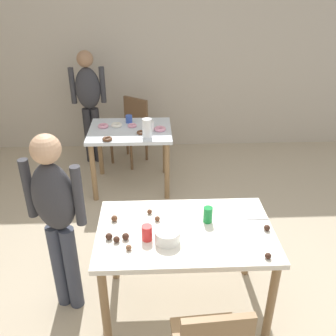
{
  "coord_description": "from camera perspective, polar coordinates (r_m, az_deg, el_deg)",
  "views": [
    {
      "loc": [
        -0.21,
        -2.1,
        2.39
      ],
      "look_at": [
        -0.1,
        0.69,
        0.9
      ],
      "focal_mm": 39.91,
      "sensor_mm": 36.0,
      "label": 1
    }
  ],
  "objects": [
    {
      "name": "donut_far_0",
      "position": [
        4.43,
        -5.5,
        6.49
      ],
      "size": [
        0.11,
        0.11,
        0.03
      ],
      "primitive_type": "torus",
      "color": "pink",
      "rests_on": "dining_table_far"
    },
    {
      "name": "cake_ball_7",
      "position": [
        2.84,
        -2.83,
        -6.67
      ],
      "size": [
        0.04,
        0.04,
        0.04
      ],
      "primitive_type": "sphere",
      "color": "brown",
      "rests_on": "dining_table_near"
    },
    {
      "name": "donut_far_5",
      "position": [
        4.46,
        -9.87,
        6.36
      ],
      "size": [
        0.12,
        0.12,
        0.04
      ],
      "primitive_type": "torus",
      "color": "pink",
      "rests_on": "dining_table_far"
    },
    {
      "name": "person_girl_near",
      "position": [
        2.75,
        -16.69,
        -6.56
      ],
      "size": [
        0.45,
        0.29,
        1.47
      ],
      "color": "#383D4C",
      "rests_on": "ground_plane"
    },
    {
      "name": "cake_ball_8",
      "position": [
        2.52,
        -6.02,
        -11.99
      ],
      "size": [
        0.04,
        0.04,
        0.04
      ],
      "primitive_type": "sphere",
      "color": "brown",
      "rests_on": "dining_table_near"
    },
    {
      "name": "fork_near",
      "position": [
        2.87,
        13.47,
        -7.58
      ],
      "size": [
        0.17,
        0.02,
        0.01
      ],
      "primitive_type": "cube",
      "color": "silver",
      "rests_on": "dining_table_near"
    },
    {
      "name": "cake_ball_2",
      "position": [
        2.53,
        15.04,
        -12.84
      ],
      "size": [
        0.04,
        0.04,
        0.04
      ],
      "primitive_type": "sphere",
      "color": "#3D2319",
      "rests_on": "dining_table_near"
    },
    {
      "name": "cake_ball_0",
      "position": [
        2.76,
        14.87,
        -8.79
      ],
      "size": [
        0.04,
        0.04,
        0.04
      ],
      "primitive_type": "sphere",
      "color": "#3D2319",
      "rests_on": "dining_table_near"
    },
    {
      "name": "pitcher_far",
      "position": [
        4.1,
        -3.21,
        6.1
      ],
      "size": [
        0.11,
        0.11,
        0.21
      ],
      "primitive_type": "cylinder",
      "color": "white",
      "rests_on": "dining_table_far"
    },
    {
      "name": "cake_ball_4",
      "position": [
        2.62,
        -9.0,
        -10.3
      ],
      "size": [
        0.05,
        0.05,
        0.05
      ],
      "primitive_type": "sphere",
      "color": "#3D2319",
      "rests_on": "dining_table_near"
    },
    {
      "name": "dining_table_far",
      "position": [
        4.41,
        -5.75,
        4.48
      ],
      "size": [
        0.95,
        0.75,
        0.75
      ],
      "color": "silver",
      "rests_on": "ground_plane"
    },
    {
      "name": "chair_far_table",
      "position": [
        5.13,
        -5.56,
        6.3
      ],
      "size": [
        0.56,
        0.56,
        0.87
      ],
      "color": "brown",
      "rests_on": "ground_plane"
    },
    {
      "name": "cake_ball_5",
      "position": [
        2.59,
        -7.87,
        -10.75
      ],
      "size": [
        0.04,
        0.04,
        0.04
      ],
      "primitive_type": "sphere",
      "color": "#3D2319",
      "rests_on": "dining_table_near"
    },
    {
      "name": "cake_ball_3",
      "position": [
        2.79,
        -8.2,
        -7.63
      ],
      "size": [
        0.05,
        0.05,
        0.05
      ],
      "primitive_type": "sphere",
      "color": "brown",
      "rests_on": "dining_table_near"
    },
    {
      "name": "donut_far_4",
      "position": [
        4.46,
        -7.87,
        6.54
      ],
      "size": [
        0.13,
        0.13,
        0.04
      ],
      "primitive_type": "torus",
      "color": "white",
      "rests_on": "dining_table_far"
    },
    {
      "name": "cup_far_1",
      "position": [
        4.28,
        -2.71,
        6.38
      ],
      "size": [
        0.08,
        0.08,
        0.12
      ],
      "primitive_type": "cylinder",
      "color": "white",
      "rests_on": "dining_table_far"
    },
    {
      "name": "ground_plane",
      "position": [
        3.18,
        2.4,
        -20.52
      ],
      "size": [
        6.4,
        6.4,
        0.0
      ],
      "primitive_type": "plane",
      "color": "tan"
    },
    {
      "name": "cup_far_0",
      "position": [
        4.55,
        -5.99,
        7.46
      ],
      "size": [
        0.08,
        0.08,
        0.09
      ],
      "primitive_type": "cylinder",
      "color": "#3351B2",
      "rests_on": "dining_table_far"
    },
    {
      "name": "dining_table_near",
      "position": [
        2.76,
        2.7,
        -10.96
      ],
      "size": [
        1.26,
        0.78,
        0.75
      ],
      "color": "silver",
      "rests_on": "ground_plane"
    },
    {
      "name": "soda_can",
      "position": [
        2.75,
        6.11,
        -7.1
      ],
      "size": [
        0.07,
        0.07,
        0.12
      ],
      "primitive_type": "cylinder",
      "color": "#198438",
      "rests_on": "dining_table_near"
    },
    {
      "name": "mixing_bowl",
      "position": [
        2.56,
        -0.09,
        -10.36
      ],
      "size": [
        0.17,
        0.17,
        0.09
      ],
      "primitive_type": "cylinder",
      "color": "white",
      "rests_on": "dining_table_near"
    },
    {
      "name": "donut_far_2",
      "position": [
        4.23,
        -4.14,
        5.43
      ],
      "size": [
        0.1,
        0.1,
        0.03
      ],
      "primitive_type": "torus",
      "color": "brown",
      "rests_on": "dining_table_far"
    },
    {
      "name": "donut_far_3",
      "position": [
        4.31,
        -1.23,
        6.0
      ],
      "size": [
        0.14,
        0.14,
        0.04
      ],
      "primitive_type": "torus",
      "color": "pink",
      "rests_on": "dining_table_far"
    },
    {
      "name": "cake_ball_1",
      "position": [
        2.61,
        -6.5,
        -10.35
      ],
      "size": [
        0.05,
        0.05,
        0.05
      ],
      "primitive_type": "sphere",
      "color": "#3D2319",
      "rests_on": "dining_table_near"
    },
    {
      "name": "donut_far_1",
      "position": [
        4.1,
        -9.27,
        4.39
      ],
      "size": [
        0.11,
        0.11,
        0.03
      ],
      "primitive_type": "torus",
      "color": "brown",
      "rests_on": "dining_table_far"
    },
    {
      "name": "cake_ball_6",
      "position": [
        2.76,
        -1.65,
        -7.76
      ],
      "size": [
        0.04,
        0.04,
        0.04
      ],
      "primitive_type": "sphere",
      "color": "brown",
      "rests_on": "dining_table_near"
    },
    {
      "name": "cup_near_0",
      "position": [
        2.58,
        -3.24,
        -9.85
      ],
      "size": [
        0.07,
        0.07,
        0.11
      ],
      "primitive_type": "cylinder",
      "color": "red",
      "rests_on": "dining_table_near"
    },
    {
      "name": "person_adult_far",
      "position": [
        5.04,
        -11.99,
        10.39
      ],
      "size": [
        0.45,
        0.22,
        1.51
      ],
      "color": "#28282D",
      "rests_on": "ground_plane"
    },
    {
      "name": "wall_back",
      "position": [
        5.41,
        -0.13,
        16.48
      ],
      "size": [
        6.4,
        0.1,
        2.6
      ],
      "primitive_type": "cube",
      "color": "#BCB2A3",
      "rests_on": "ground_plane"
    }
  ]
}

